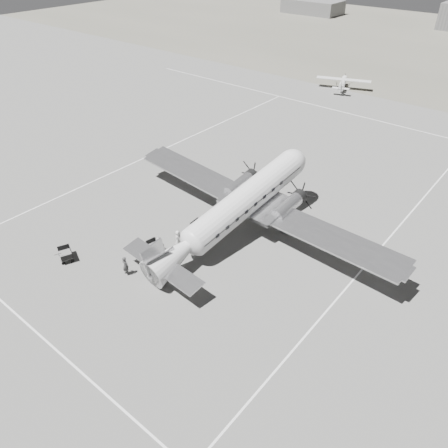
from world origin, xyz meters
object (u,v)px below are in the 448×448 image
Objects in this scene: shed_secondary at (313,7)px; baggage_cart_near at (155,247)px; passenger at (178,238)px; light_plane_left at (343,84)px; baggage_cart_far at (66,255)px; ground_crew at (125,266)px; ramp_agent at (159,247)px; dc3_airliner at (238,208)px.

shed_secondary is 11.37× the size of baggage_cart_near.
shed_secondary reaches higher than passenger.
passenger is (9.23, -50.28, -0.22)m from light_plane_left.
shed_secondary is at bearing 133.75° from baggage_cart_far.
ground_crew is 1.19× the size of passenger.
baggage_cart_far is 0.96× the size of ground_crew.
light_plane_left is 4.92× the size of ramp_agent.
baggage_cart_far is at bearing 157.06° from ramp_agent.
dc3_airliner is 20.26× the size of passenger.
ground_crew is 3.47m from ramp_agent.
dc3_airliner is at bearing -111.63° from ground_crew.
dc3_airliner is at bearing -63.22° from shed_secondary.
passenger is (6.03, 7.60, 0.26)m from baggage_cart_far.
shed_secondary is 12.06× the size of passenger.
dc3_airliner is 17.68× the size of baggage_cart_far.
light_plane_left is 51.12m from passenger.
shed_secondary is 10.52× the size of baggage_cart_far.
dc3_airliner reaches higher than ramp_agent.
baggage_cart_far reaches higher than baggage_cart_near.
ground_crew reaches higher than baggage_cart_near.
ground_crew is (52.15, -120.80, -1.11)m from shed_secondary.
passenger is at bearing 19.98° from ramp_agent.
dc3_airliner reaches higher than ground_crew.
baggage_cart_near is at bearing -66.19° from shed_secondary.
baggage_cart_near is (-4.09, -6.61, -2.43)m from dc3_airliner.
dc3_airliner reaches higher than light_plane_left.
baggage_cart_far is at bearing -69.22° from shed_secondary.
dc3_airliner is 15.92× the size of ramp_agent.
shed_secondary is at bearing 103.25° from light_plane_left.
shed_secondary is at bearing 48.24° from ramp_agent.
dc3_airliner is at bearing 76.25° from baggage_cart_far.
ground_crew is (8.74, -55.87, -0.08)m from light_plane_left.
ramp_agent is (-3.29, -6.83, -1.93)m from dc3_airliner.
light_plane_left is 5.27× the size of ground_crew.
ground_crew is at bearing -161.47° from ramp_agent.
shed_secondary is 10.14× the size of ground_crew.
baggage_cart_near is 0.89× the size of ground_crew.
dc3_airliner is (55.78, -110.52, 0.88)m from shed_secondary.
shed_secondary is 0.59× the size of dc3_airliner.
ramp_agent is (5.88, 5.47, 0.47)m from baggage_cart_far.
light_plane_left is at bearing 108.79° from baggage_cart_near.
dc3_airliner is 19.10× the size of baggage_cart_near.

